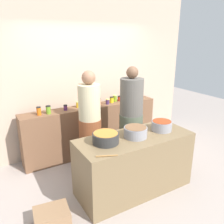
{
  "coord_description": "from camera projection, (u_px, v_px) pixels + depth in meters",
  "views": [
    {
      "loc": [
        -1.81,
        -2.74,
        2.22
      ],
      "look_at": [
        0.0,
        0.35,
        1.05
      ],
      "focal_mm": 37.14,
      "sensor_mm": 36.0,
      "label": 1
    }
  ],
  "objects": [
    {
      "name": "ground",
      "position": [
        123.0,
        178.0,
        3.81
      ],
      "size": [
        12.0,
        12.0,
        0.0
      ],
      "primitive_type": "plane",
      "color": "#A5978F"
    },
    {
      "name": "cooking_pot_center",
      "position": [
        136.0,
        132.0,
        3.26
      ],
      "size": [
        0.33,
        0.33,
        0.15
      ],
      "color": "gray",
      "rests_on": "prep_table"
    },
    {
      "name": "cook_with_tongs",
      "position": [
        90.0,
        128.0,
        3.83
      ],
      "size": [
        0.37,
        0.37,
        1.73
      ],
      "color": "brown",
      "rests_on": "ground"
    },
    {
      "name": "display_shelf",
      "position": [
        93.0,
        129.0,
        4.56
      ],
      "size": [
        2.7,
        0.36,
        0.96
      ],
      "primitive_type": "cube",
      "color": "brown",
      "rests_on": "ground"
    },
    {
      "name": "preserve_jar_1",
      "position": [
        48.0,
        110.0,
        3.93
      ],
      "size": [
        0.08,
        0.08,
        0.14
      ],
      "color": "olive",
      "rests_on": "display_shelf"
    },
    {
      "name": "cook_in_cap",
      "position": [
        131.0,
        124.0,
        3.93
      ],
      "size": [
        0.4,
        0.4,
        1.78
      ],
      "color": "#495342",
      "rests_on": "ground"
    },
    {
      "name": "preserve_jar_4",
      "position": [
        99.0,
        101.0,
        4.47
      ],
      "size": [
        0.07,
        0.07,
        0.13
      ],
      "color": "#AC3C1F",
      "rests_on": "display_shelf"
    },
    {
      "name": "preserve_jar_3",
      "position": [
        78.0,
        104.0,
        4.29
      ],
      "size": [
        0.08,
        0.08,
        0.11
      ],
      "color": "yellow",
      "rests_on": "display_shelf"
    },
    {
      "name": "prep_table",
      "position": [
        134.0,
        163.0,
        3.43
      ],
      "size": [
        1.7,
        0.7,
        0.86
      ],
      "primitive_type": "cube",
      "color": "brown",
      "rests_on": "ground"
    },
    {
      "name": "preserve_jar_2",
      "position": [
        65.0,
        108.0,
        4.13
      ],
      "size": [
        0.07,
        0.07,
        0.1
      ],
      "color": "#512659",
      "rests_on": "display_shelf"
    },
    {
      "name": "cooking_pot_left",
      "position": [
        106.0,
        138.0,
        3.08
      ],
      "size": [
        0.35,
        0.35,
        0.14
      ],
      "color": "#2D2D2D",
      "rests_on": "prep_table"
    },
    {
      "name": "bread_crate",
      "position": [
        52.0,
        218.0,
        2.84
      ],
      "size": [
        0.46,
        0.39,
        0.21
      ],
      "primitive_type": "cube",
      "rotation": [
        0.0,
        0.0,
        -0.13
      ],
      "color": "#926D4C",
      "rests_on": "ground"
    },
    {
      "name": "preserve_jar_7",
      "position": [
        115.0,
        98.0,
        4.7
      ],
      "size": [
        0.09,
        0.09,
        0.13
      ],
      "color": "olive",
      "rests_on": "display_shelf"
    },
    {
      "name": "preserve_jar_5",
      "position": [
        107.0,
        101.0,
        4.5
      ],
      "size": [
        0.07,
        0.07,
        0.11
      ],
      "color": "#412A56",
      "rests_on": "display_shelf"
    },
    {
      "name": "cooking_pot_right",
      "position": [
        162.0,
        126.0,
        3.5
      ],
      "size": [
        0.31,
        0.31,
        0.15
      ],
      "color": "gray",
      "rests_on": "prep_table"
    },
    {
      "name": "preserve_jar_10",
      "position": [
        135.0,
        96.0,
        4.94
      ],
      "size": [
        0.08,
        0.08,
        0.11
      ],
      "color": "#421251",
      "rests_on": "display_shelf"
    },
    {
      "name": "preserve_jar_6",
      "position": [
        112.0,
        100.0,
        4.61
      ],
      "size": [
        0.08,
        0.08,
        0.12
      ],
      "color": "gold",
      "rests_on": "display_shelf"
    },
    {
      "name": "preserve_jar_0",
      "position": [
        39.0,
        111.0,
        3.87
      ],
      "size": [
        0.08,
        0.08,
        0.14
      ],
      "color": "#D76215",
      "rests_on": "display_shelf"
    },
    {
      "name": "preserve_jar_9",
      "position": [
        130.0,
        97.0,
        4.76
      ],
      "size": [
        0.07,
        0.07,
        0.14
      ],
      "color": "#364B36",
      "rests_on": "display_shelf"
    },
    {
      "name": "wooden_spoon",
      "position": [
        107.0,
        156.0,
        2.74
      ],
      "size": [
        0.25,
        0.12,
        0.02
      ],
      "primitive_type": "cylinder",
      "rotation": [
        1.57,
        0.0,
        1.16
      ],
      "color": "#9E703D",
      "rests_on": "prep_table"
    },
    {
      "name": "storefront_wall",
      "position": [
        84.0,
        75.0,
        4.53
      ],
      "size": [
        4.8,
        0.12,
        3.0
      ],
      "primitive_type": "cube",
      "color": "tan",
      "rests_on": "ground"
    },
    {
      "name": "preserve_jar_8",
      "position": [
        120.0,
        98.0,
        4.73
      ],
      "size": [
        0.09,
        0.09,
        0.1
      ],
      "color": "#A72C1E",
      "rests_on": "display_shelf"
    }
  ]
}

